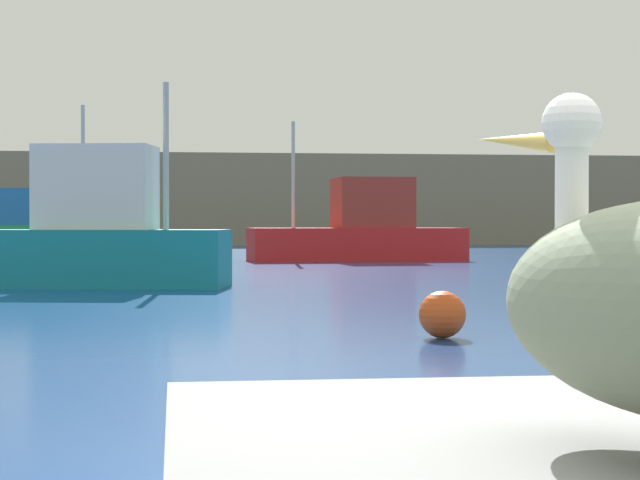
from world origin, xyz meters
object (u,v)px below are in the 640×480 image
object	(u,v)px
fishing_boat_green	(28,236)
fishing_boat_red	(361,231)
mooring_buoy	(442,315)
fishing_boat_teal	(84,238)

from	to	relation	value
fishing_boat_green	fishing_boat_red	size ratio (longest dim) A/B	0.97
fishing_boat_red	mooring_buoy	xyz separation A→B (m)	(-3.36, -26.11, -0.76)
fishing_boat_red	mooring_buoy	distance (m)	26.33
fishing_boat_teal	mooring_buoy	size ratio (longest dim) A/B	11.78
fishing_boat_green	fishing_boat_red	world-z (taller)	fishing_boat_green
fishing_boat_teal	mooring_buoy	world-z (taller)	fishing_boat_teal
fishing_boat_red	fishing_boat_teal	bearing A→B (deg)	57.81
fishing_boat_green	mooring_buoy	world-z (taller)	fishing_boat_green
fishing_boat_green	fishing_boat_teal	distance (m)	14.17
fishing_boat_red	mooring_buoy	world-z (taller)	fishing_boat_red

